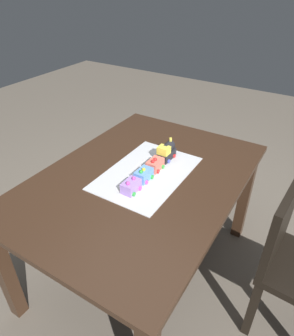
{
  "coord_description": "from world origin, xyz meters",
  "views": [
    {
      "loc": [
        1.12,
        0.74,
        1.68
      ],
      "look_at": [
        -0.05,
        0.01,
        0.77
      ],
      "focal_mm": 32.49,
      "sensor_mm": 36.0,
      "label": 1
    }
  ],
  "objects_px": {
    "cake_locomotive": "(166,152)",
    "cake_car_tanker_sky_blue": "(144,175)",
    "cake_car_hopper_lavender": "(131,186)",
    "dining_table": "(141,192)",
    "cake_car_flatbed_coral": "(155,165)"
  },
  "relations": [
    {
      "from": "cake_car_flatbed_coral",
      "to": "cake_car_tanker_sky_blue",
      "type": "xyz_separation_m",
      "value": [
        0.12,
        0.0,
        0.0
      ]
    },
    {
      "from": "cake_car_tanker_sky_blue",
      "to": "cake_car_hopper_lavender",
      "type": "xyz_separation_m",
      "value": [
        0.12,
        0.0,
        0.0
      ]
    },
    {
      "from": "dining_table",
      "to": "cake_car_flatbed_coral",
      "type": "distance_m",
      "value": 0.17
    },
    {
      "from": "cake_car_hopper_lavender",
      "to": "cake_locomotive",
      "type": "bearing_deg",
      "value": -180.0
    },
    {
      "from": "cake_car_flatbed_coral",
      "to": "cake_car_hopper_lavender",
      "type": "relative_size",
      "value": 1.0
    },
    {
      "from": "cake_car_tanker_sky_blue",
      "to": "cake_car_hopper_lavender",
      "type": "distance_m",
      "value": 0.12
    },
    {
      "from": "cake_car_hopper_lavender",
      "to": "dining_table",
      "type": "bearing_deg",
      "value": -167.52
    },
    {
      "from": "dining_table",
      "to": "cake_car_tanker_sky_blue",
      "type": "bearing_deg",
      "value": 59.59
    },
    {
      "from": "cake_locomotive",
      "to": "cake_car_tanker_sky_blue",
      "type": "distance_m",
      "value": 0.25
    },
    {
      "from": "cake_car_flatbed_coral",
      "to": "cake_locomotive",
      "type": "bearing_deg",
      "value": -180.0
    },
    {
      "from": "dining_table",
      "to": "cake_car_tanker_sky_blue",
      "type": "relative_size",
      "value": 14.0
    },
    {
      "from": "dining_table",
      "to": "cake_car_flatbed_coral",
      "type": "relative_size",
      "value": 14.0
    },
    {
      "from": "dining_table",
      "to": "cake_car_hopper_lavender",
      "type": "distance_m",
      "value": 0.2
    },
    {
      "from": "cake_car_flatbed_coral",
      "to": "cake_car_hopper_lavender",
      "type": "xyz_separation_m",
      "value": [
        0.24,
        0.0,
        0.0
      ]
    },
    {
      "from": "cake_car_flatbed_coral",
      "to": "cake_car_tanker_sky_blue",
      "type": "relative_size",
      "value": 1.0
    }
  ]
}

